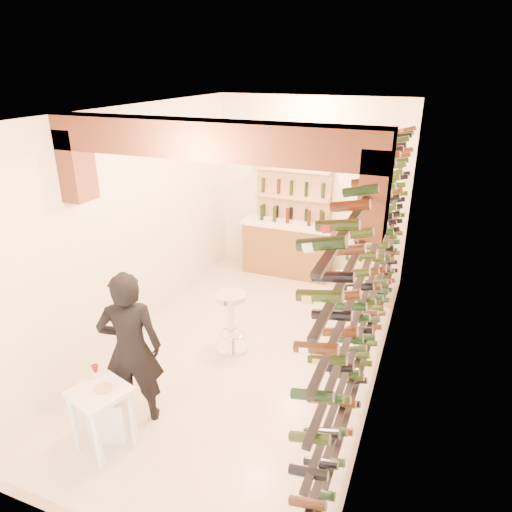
{
  "coord_description": "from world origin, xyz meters",
  "views": [
    {
      "loc": [
        2.12,
        -5.03,
        3.69
      ],
      "look_at": [
        0.0,
        0.3,
        1.3
      ],
      "focal_mm": 32.45,
      "sensor_mm": 36.0,
      "label": 1
    }
  ],
  "objects_px": {
    "white_stool": "(110,414)",
    "chrome_barstool": "(231,318)",
    "person": "(131,349)",
    "crate_lower": "(365,291)",
    "back_counter": "(287,247)",
    "tasting_table": "(101,401)",
    "wine_rack": "(369,264)"
  },
  "relations": [
    {
      "from": "white_stool",
      "to": "chrome_barstool",
      "type": "bearing_deg",
      "value": 73.81
    },
    {
      "from": "person",
      "to": "crate_lower",
      "type": "xyz_separation_m",
      "value": [
        1.9,
        3.82,
        -0.77
      ]
    },
    {
      "from": "back_counter",
      "to": "crate_lower",
      "type": "xyz_separation_m",
      "value": [
        1.56,
        -0.5,
        -0.4
      ]
    },
    {
      "from": "tasting_table",
      "to": "white_stool",
      "type": "distance_m",
      "value": 0.43
    },
    {
      "from": "crate_lower",
      "to": "white_stool",
      "type": "bearing_deg",
      "value": -116.26
    },
    {
      "from": "white_stool",
      "to": "crate_lower",
      "type": "bearing_deg",
      "value": 63.74
    },
    {
      "from": "wine_rack",
      "to": "person",
      "type": "distance_m",
      "value": 2.82
    },
    {
      "from": "tasting_table",
      "to": "person",
      "type": "relative_size",
      "value": 0.49
    },
    {
      "from": "tasting_table",
      "to": "chrome_barstool",
      "type": "height_order",
      "value": "tasting_table"
    },
    {
      "from": "back_counter",
      "to": "tasting_table",
      "type": "xyz_separation_m",
      "value": [
        -0.38,
        -4.82,
        0.07
      ]
    },
    {
      "from": "white_stool",
      "to": "person",
      "type": "relative_size",
      "value": 0.26
    },
    {
      "from": "tasting_table",
      "to": "chrome_barstool",
      "type": "xyz_separation_m",
      "value": [
        0.45,
        2.11,
        -0.1
      ]
    },
    {
      "from": "chrome_barstool",
      "to": "crate_lower",
      "type": "distance_m",
      "value": 2.69
    },
    {
      "from": "tasting_table",
      "to": "chrome_barstool",
      "type": "bearing_deg",
      "value": 95.0
    },
    {
      "from": "tasting_table",
      "to": "person",
      "type": "height_order",
      "value": "person"
    },
    {
      "from": "tasting_table",
      "to": "white_stool",
      "type": "height_order",
      "value": "tasting_table"
    },
    {
      "from": "wine_rack",
      "to": "person",
      "type": "relative_size",
      "value": 3.18
    },
    {
      "from": "tasting_table",
      "to": "wine_rack",
      "type": "bearing_deg",
      "value": 61.72
    },
    {
      "from": "person",
      "to": "wine_rack",
      "type": "bearing_deg",
      "value": -170.05
    },
    {
      "from": "back_counter",
      "to": "chrome_barstool",
      "type": "distance_m",
      "value": 2.71
    },
    {
      "from": "white_stool",
      "to": "crate_lower",
      "type": "height_order",
      "value": "white_stool"
    },
    {
      "from": "tasting_table",
      "to": "back_counter",
      "type": "bearing_deg",
      "value": 102.66
    },
    {
      "from": "wine_rack",
      "to": "back_counter",
      "type": "bearing_deg",
      "value": 124.66
    },
    {
      "from": "back_counter",
      "to": "crate_lower",
      "type": "height_order",
      "value": "back_counter"
    },
    {
      "from": "back_counter",
      "to": "person",
      "type": "relative_size",
      "value": 0.95
    },
    {
      "from": "back_counter",
      "to": "crate_lower",
      "type": "relative_size",
      "value": 3.92
    },
    {
      "from": "wine_rack",
      "to": "chrome_barstool",
      "type": "xyz_separation_m",
      "value": [
        -1.75,
        -0.06,
        -1.05
      ]
    },
    {
      "from": "white_stool",
      "to": "person",
      "type": "bearing_deg",
      "value": 66.33
    },
    {
      "from": "wine_rack",
      "to": "person",
      "type": "bearing_deg",
      "value": -142.46
    },
    {
      "from": "back_counter",
      "to": "crate_lower",
      "type": "distance_m",
      "value": 1.68
    },
    {
      "from": "white_stool",
      "to": "person",
      "type": "xyz_separation_m",
      "value": [
        0.13,
        0.3,
        0.66
      ]
    },
    {
      "from": "person",
      "to": "crate_lower",
      "type": "bearing_deg",
      "value": -144.06
    }
  ]
}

